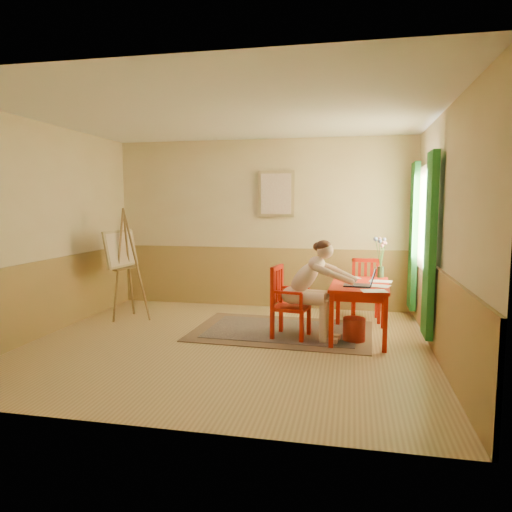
% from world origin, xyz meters
% --- Properties ---
extents(room, '(5.04, 4.54, 2.84)m').
position_xyz_m(room, '(0.00, 0.00, 1.40)').
color(room, tan).
rests_on(room, ground).
extents(wainscot, '(5.00, 4.50, 1.00)m').
position_xyz_m(wainscot, '(0.00, 0.80, 0.50)').
color(wainscot, '#AC8948').
rests_on(wainscot, room).
extents(window, '(0.12, 2.01, 2.20)m').
position_xyz_m(window, '(2.42, 1.10, 1.35)').
color(window, white).
rests_on(window, room).
extents(wall_portrait, '(0.60, 0.05, 0.76)m').
position_xyz_m(wall_portrait, '(0.25, 2.20, 1.90)').
color(wall_portrait, tan).
rests_on(wall_portrait, room).
extents(rug, '(2.46, 1.69, 0.02)m').
position_xyz_m(rug, '(0.58, 0.71, 0.01)').
color(rug, '#8C7251').
rests_on(rug, room).
extents(table, '(0.77, 1.23, 0.72)m').
position_xyz_m(table, '(1.61, 0.61, 0.63)').
color(table, red).
rests_on(table, room).
extents(chair_left, '(0.49, 0.48, 0.94)m').
position_xyz_m(chair_left, '(0.69, 0.43, 0.47)').
color(chair_left, red).
rests_on(chair_left, room).
extents(chair_back, '(0.42, 0.44, 0.91)m').
position_xyz_m(chair_back, '(1.71, 1.62, 0.46)').
color(chair_back, red).
rests_on(chair_back, room).
extents(figure, '(0.99, 0.49, 1.29)m').
position_xyz_m(figure, '(1.00, 0.38, 0.71)').
color(figure, beige).
rests_on(figure, room).
extents(laptop, '(0.41, 0.26, 0.24)m').
position_xyz_m(laptop, '(1.63, 0.39, 0.77)').
color(laptop, '#1E2338').
rests_on(laptop, table).
extents(papers, '(0.74, 1.21, 0.00)m').
position_xyz_m(papers, '(1.73, 0.59, 0.72)').
color(papers, white).
rests_on(papers, table).
extents(vase, '(0.20, 0.28, 0.57)m').
position_xyz_m(vase, '(1.89, 1.19, 0.98)').
color(vase, '#3F724C').
rests_on(vase, table).
extents(wastebasket, '(0.33, 0.33, 0.30)m').
position_xyz_m(wastebasket, '(1.54, 0.43, 0.15)').
color(wastebasket, '#A33221').
rests_on(wastebasket, room).
extents(easel, '(0.59, 0.75, 1.68)m').
position_xyz_m(easel, '(-1.89, 0.97, 0.99)').
color(easel, olive).
rests_on(easel, room).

